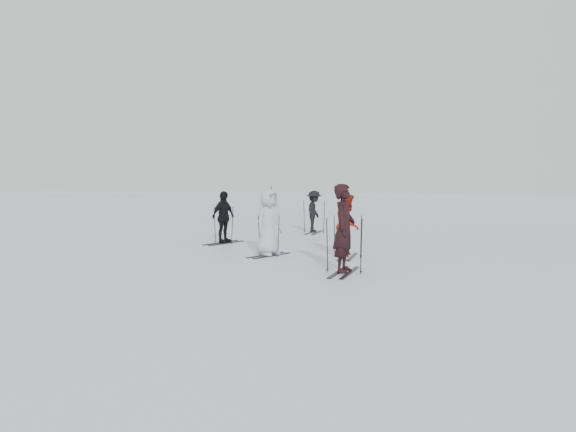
{
  "coord_description": "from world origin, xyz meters",
  "views": [
    {
      "loc": [
        5.26,
        -15.2,
        2.19
      ],
      "look_at": [
        0.0,
        1.0,
        1.0
      ],
      "focal_mm": 35.0,
      "sensor_mm": 36.0,
      "label": 1
    }
  ],
  "objects_px": {
    "skier_uphill_far": "(314,212)",
    "skier_near_dark": "(344,229)",
    "skier_grey": "(269,223)",
    "skier_red": "(348,226)",
    "piste_marker": "(271,206)",
    "skier_uphill_left": "(223,218)"
  },
  "relations": [
    {
      "from": "skier_near_dark",
      "to": "skier_grey",
      "type": "bearing_deg",
      "value": 51.7
    },
    {
      "from": "skier_uphill_far",
      "to": "piste_marker",
      "type": "relative_size",
      "value": 0.93
    },
    {
      "from": "skier_grey",
      "to": "skier_uphill_left",
      "type": "height_order",
      "value": "skier_grey"
    },
    {
      "from": "skier_near_dark",
      "to": "skier_uphill_left",
      "type": "xyz_separation_m",
      "value": [
        -5.01,
        4.4,
        -0.15
      ]
    },
    {
      "from": "skier_grey",
      "to": "skier_uphill_far",
      "type": "xyz_separation_m",
      "value": [
        -0.51,
        6.61,
        -0.1
      ]
    },
    {
      "from": "skier_near_dark",
      "to": "skier_uphill_left",
      "type": "relative_size",
      "value": 1.18
    },
    {
      "from": "skier_grey",
      "to": "skier_uphill_left",
      "type": "xyz_separation_m",
      "value": [
        -2.42,
        2.3,
        -0.07
      ]
    },
    {
      "from": "skier_uphill_left",
      "to": "skier_grey",
      "type": "bearing_deg",
      "value": -116.2
    },
    {
      "from": "piste_marker",
      "to": "skier_uphill_far",
      "type": "bearing_deg",
      "value": -44.11
    },
    {
      "from": "skier_red",
      "to": "piste_marker",
      "type": "relative_size",
      "value": 0.97
    },
    {
      "from": "skier_red",
      "to": "skier_grey",
      "type": "distance_m",
      "value": 2.18
    },
    {
      "from": "skier_red",
      "to": "skier_uphill_far",
      "type": "height_order",
      "value": "skier_red"
    },
    {
      "from": "skier_near_dark",
      "to": "skier_uphill_far",
      "type": "bearing_deg",
      "value": 20.33
    },
    {
      "from": "skier_near_dark",
      "to": "skier_uphill_left",
      "type": "height_order",
      "value": "skier_near_dark"
    },
    {
      "from": "skier_uphill_far",
      "to": "skier_near_dark",
      "type": "bearing_deg",
      "value": -163.18
    },
    {
      "from": "skier_uphill_far",
      "to": "skier_grey",
      "type": "bearing_deg",
      "value": -178.36
    },
    {
      "from": "skier_red",
      "to": "piste_marker",
      "type": "height_order",
      "value": "piste_marker"
    },
    {
      "from": "skier_red",
      "to": "skier_near_dark",
      "type": "bearing_deg",
      "value": -173.1
    },
    {
      "from": "skier_near_dark",
      "to": "skier_grey",
      "type": "xyz_separation_m",
      "value": [
        -2.59,
        2.1,
        -0.09
      ]
    },
    {
      "from": "skier_grey",
      "to": "piste_marker",
      "type": "xyz_separation_m",
      "value": [
        -3.24,
        9.26,
        -0.04
      ]
    },
    {
      "from": "skier_uphill_left",
      "to": "piste_marker",
      "type": "height_order",
      "value": "piste_marker"
    },
    {
      "from": "skier_uphill_left",
      "to": "skier_uphill_far",
      "type": "relative_size",
      "value": 1.04
    }
  ]
}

